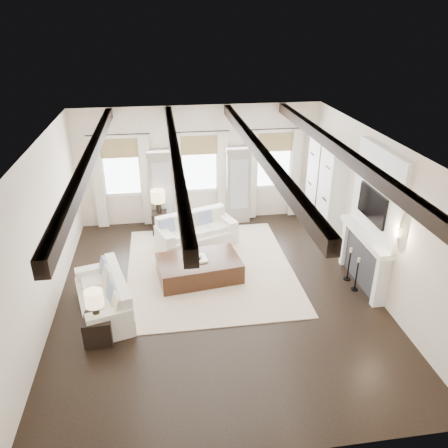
{
  "coord_description": "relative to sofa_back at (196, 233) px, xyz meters",
  "views": [
    {
      "loc": [
        -0.98,
        -7.49,
        5.32
      ],
      "look_at": [
        0.27,
        0.99,
        1.15
      ],
      "focal_mm": 35.0,
      "sensor_mm": 36.0,
      "label": 1
    }
  ],
  "objects": [
    {
      "name": "side_table_front",
      "position": [
        -2.03,
        -3.32,
        -0.09
      ],
      "size": [
        0.49,
        0.49,
        0.49
      ],
      "primitive_type": "cube",
      "color": "black",
      "rests_on": "ground"
    },
    {
      "name": "lamp_front",
      "position": [
        -2.03,
        -3.32,
        0.53
      ],
      "size": [
        0.32,
        0.32,
        0.55
      ],
      "color": "black",
      "rests_on": "side_table_front"
    },
    {
      "name": "area_rug",
      "position": [
        0.21,
        -1.21,
        -0.32
      ],
      "size": [
        3.72,
        4.23,
        0.02
      ],
      "primitive_type": "cube",
      "color": "beige",
      "rests_on": "ground"
    },
    {
      "name": "sofa_left",
      "position": [
        -1.96,
        -2.51,
        -0.01
      ],
      "size": [
        1.3,
        2.03,
        0.81
      ],
      "color": "white",
      "rests_on": "ground"
    },
    {
      "name": "ground",
      "position": [
        0.26,
        -2.25,
        -0.33
      ],
      "size": [
        7.5,
        7.5,
        0.0
      ],
      "primitive_type": "plane",
      "color": "black",
      "rests_on": "ground"
    },
    {
      "name": "candlestick_far",
      "position": [
        3.16,
        -2.08,
        -0.01
      ],
      "size": [
        0.16,
        0.16,
        0.79
      ],
      "color": "black",
      "rests_on": "ground"
    },
    {
      "name": "room_shell",
      "position": [
        1.01,
        -1.36,
        1.55
      ],
      "size": [
        6.54,
        7.54,
        3.22
      ],
      "color": "#F6E6CF",
      "rests_on": "ground"
    },
    {
      "name": "ottoman",
      "position": [
        -0.06,
        -1.54,
        -0.1
      ],
      "size": [
        1.9,
        1.33,
        0.46
      ],
      "primitive_type": "cube",
      "rotation": [
        0.0,
        0.0,
        0.14
      ],
      "color": "black",
      "rests_on": "ground"
    },
    {
      "name": "side_table_back",
      "position": [
        -0.89,
        0.79,
        -0.03
      ],
      "size": [
        0.4,
        0.4,
        0.6
      ],
      "primitive_type": "cube",
      "color": "black",
      "rests_on": "ground"
    },
    {
      "name": "candlestick_near",
      "position": [
        3.16,
        -2.48,
        -0.01
      ],
      "size": [
        0.16,
        0.16,
        0.77
      ],
      "color": "black",
      "rests_on": "ground"
    },
    {
      "name": "book_lower",
      "position": [
        -0.17,
        -1.55,
        0.19
      ],
      "size": [
        0.28,
        0.23,
        0.04
      ],
      "primitive_type": "cube",
      "rotation": [
        0.0,
        0.0,
        0.14
      ],
      "color": "#262628",
      "rests_on": "tray"
    },
    {
      "name": "lamp_back",
      "position": [
        -0.89,
        0.79,
        0.69
      ],
      "size": [
        0.36,
        0.36,
        0.62
      ],
      "color": "black",
      "rests_on": "side_table_back"
    },
    {
      "name": "sofa_back",
      "position": [
        0.0,
        0.0,
        0.0
      ],
      "size": [
        2.11,
        1.48,
        0.83
      ],
      "color": "white",
      "rests_on": "ground"
    },
    {
      "name": "book_upper",
      "position": [
        -0.12,
        -1.53,
        0.22
      ],
      "size": [
        0.24,
        0.2,
        0.03
      ],
      "primitive_type": "cube",
      "rotation": [
        0.0,
        0.0,
        0.14
      ],
      "color": "beige",
      "rests_on": "book_lower"
    },
    {
      "name": "tray",
      "position": [
        -0.15,
        -1.55,
        0.15
      ],
      "size": [
        0.55,
        0.44,
        0.04
      ],
      "primitive_type": "cube",
      "rotation": [
        0.0,
        0.0,
        0.14
      ],
      "color": "white",
      "rests_on": "ottoman"
    }
  ]
}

